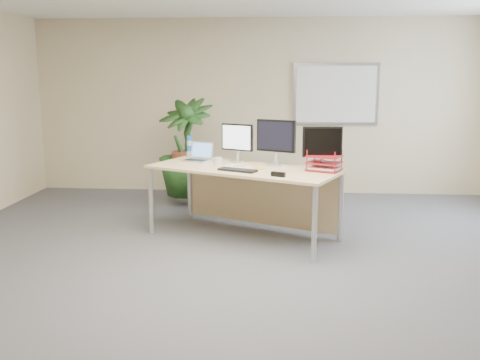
# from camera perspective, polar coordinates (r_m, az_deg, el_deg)

# --- Properties ---
(floor) EXTENTS (8.00, 8.00, 0.00)m
(floor) POSITION_cam_1_polar(r_m,az_deg,el_deg) (4.79, -0.53, -11.66)
(floor) COLOR #46464B
(floor) RESTS_ON ground
(back_wall) EXTENTS (7.00, 0.04, 2.70)m
(back_wall) POSITION_cam_1_polar(r_m,az_deg,el_deg) (8.41, 1.87, 7.80)
(back_wall) COLOR beige
(back_wall) RESTS_ON floor
(whiteboard) EXTENTS (1.30, 0.04, 0.95)m
(whiteboard) POSITION_cam_1_polar(r_m,az_deg,el_deg) (8.40, 10.18, 8.99)
(whiteboard) COLOR #A4A4A8
(whiteboard) RESTS_ON back_wall
(desk) EXTENTS (2.32, 1.71, 0.82)m
(desk) POSITION_cam_1_polar(r_m,az_deg,el_deg) (6.18, 0.93, -0.09)
(desk) COLOR #D8B97F
(desk) RESTS_ON floor
(floor_plant) EXTENTS (1.06, 1.06, 1.50)m
(floor_plant) POSITION_cam_1_polar(r_m,az_deg,el_deg) (7.62, -5.78, 2.84)
(floor_plant) COLOR #143915
(floor_plant) RESTS_ON floor
(monitor_left) EXTENTS (0.39, 0.20, 0.46)m
(monitor_left) POSITION_cam_1_polar(r_m,az_deg,el_deg) (6.38, -0.30, 4.27)
(monitor_left) COLOR silver
(monitor_left) RESTS_ON desk
(monitor_right) EXTENTS (0.45, 0.23, 0.53)m
(monitor_right) POSITION_cam_1_polar(r_m,az_deg,el_deg) (6.13, 3.86, 4.33)
(monitor_right) COLOR silver
(monitor_right) RESTS_ON desk
(monitor_dark) EXTENTS (0.43, 0.20, 0.48)m
(monitor_dark) POSITION_cam_1_polar(r_m,az_deg,el_deg) (5.89, 8.77, 3.66)
(monitor_dark) COLOR silver
(monitor_dark) RESTS_ON desk
(laptop) EXTENTS (0.40, 0.38, 0.23)m
(laptop) POSITION_cam_1_polar(r_m,az_deg,el_deg) (6.51, -4.44, 2.56)
(laptop) COLOR silver
(laptop) RESTS_ON desk
(keyboard) EXTENTS (0.45, 0.31, 0.02)m
(keyboard) POSITION_cam_1_polar(r_m,az_deg,el_deg) (5.81, -0.26, 1.07)
(keyboard) COLOR black
(keyboard) RESTS_ON desk
(coffee_mug) EXTENTS (0.12, 0.08, 0.10)m
(coffee_mug) POSITION_cam_1_polar(r_m,az_deg,el_deg) (6.16, -2.33, 2.00)
(coffee_mug) COLOR silver
(coffee_mug) RESTS_ON desk
(spiral_notebook) EXTENTS (0.34, 0.32, 0.01)m
(spiral_notebook) POSITION_cam_1_polar(r_m,az_deg,el_deg) (6.04, -0.30, 1.41)
(spiral_notebook) COLOR white
(spiral_notebook) RESTS_ON desk
(orange_pen) EXTENTS (0.14, 0.02, 0.01)m
(orange_pen) POSITION_cam_1_polar(r_m,az_deg,el_deg) (6.03, -0.06, 1.51)
(orange_pen) COLOR #FD5A1C
(orange_pen) RESTS_ON spiral_notebook
(yellow_highlighter) EXTENTS (0.10, 0.07, 0.01)m
(yellow_highlighter) POSITION_cam_1_polar(r_m,az_deg,el_deg) (5.90, 2.06, 1.19)
(yellow_highlighter) COLOR yellow
(yellow_highlighter) RESTS_ON desk
(water_bottle) EXTENTS (0.07, 0.07, 0.27)m
(water_bottle) POSITION_cam_1_polar(r_m,az_deg,el_deg) (6.79, -5.39, 3.52)
(water_bottle) COLOR silver
(water_bottle) RESTS_ON desk
(letter_tray) EXTENTS (0.42, 0.38, 0.16)m
(letter_tray) POSITION_cam_1_polar(r_m,az_deg,el_deg) (5.89, 8.97, 1.68)
(letter_tray) COLOR maroon
(letter_tray) RESTS_ON desk
(stapler) EXTENTS (0.15, 0.10, 0.05)m
(stapler) POSITION_cam_1_polar(r_m,az_deg,el_deg) (5.51, 4.09, 0.61)
(stapler) COLOR black
(stapler) RESTS_ON desk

